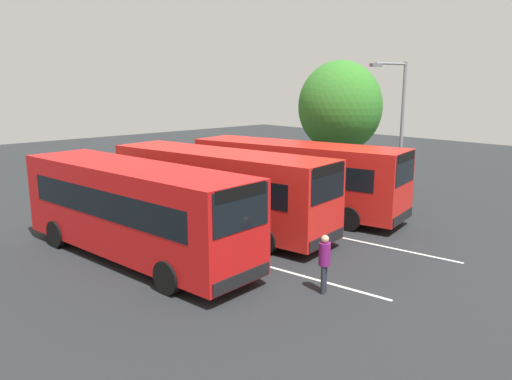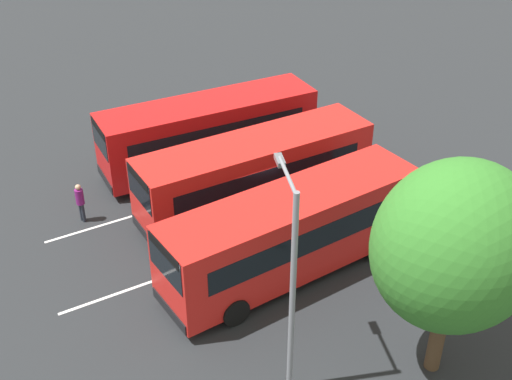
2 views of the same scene
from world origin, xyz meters
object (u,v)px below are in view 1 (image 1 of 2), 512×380
at_px(bus_far_left, 134,208).
at_px(pedestrian, 324,259).
at_px(bus_center_right, 297,175).
at_px(street_lamp, 399,124).
at_px(depot_tree, 340,107).
at_px(bus_center_left, 220,188).

distance_m(bus_far_left, pedestrian, 6.40).
distance_m(bus_center_right, street_lamp, 5.37).
bearing_deg(street_lamp, depot_tree, -92.80).
bearing_deg(street_lamp, bus_center_right, -13.90).
distance_m(bus_far_left, bus_center_right, 8.07).
height_order(pedestrian, depot_tree, depot_tree).
relative_size(bus_far_left, bus_center_right, 0.99).
xyz_separation_m(bus_far_left, bus_center_right, (-0.36, 8.06, 0.00)).
distance_m(bus_center_left, street_lamp, 9.09).
relative_size(bus_far_left, bus_center_left, 0.99).
distance_m(bus_far_left, bus_center_left, 4.06).
height_order(bus_center_left, street_lamp, street_lamp).
height_order(bus_far_left, bus_center_left, same).
relative_size(bus_center_left, pedestrian, 5.92).
bearing_deg(bus_center_right, pedestrian, -55.09).
distance_m(bus_center_left, bus_center_right, 4.05).
xyz_separation_m(bus_far_left, bus_center_left, (-0.61, 4.02, 0.00)).
xyz_separation_m(street_lamp, depot_tree, (-4.15, 1.02, 0.57)).
height_order(bus_far_left, depot_tree, depot_tree).
xyz_separation_m(bus_center_left, bus_center_right, (0.25, 4.04, 0.00)).
bearing_deg(street_lamp, pedestrian, 33.29).
bearing_deg(bus_center_left, depot_tree, 91.68).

